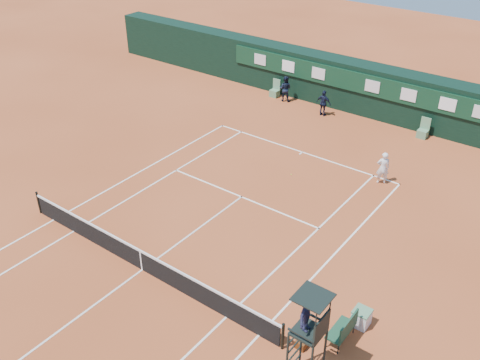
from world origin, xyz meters
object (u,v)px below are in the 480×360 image
Objects in this scene: player_bench at (344,329)px; cooler at (361,318)px; umpire_chair at (309,321)px; player at (383,168)px; tennis_net at (141,259)px.

player_bench is 1.86× the size of cooler.
umpire_chair is 2.05× the size of player.
umpire_chair is 2.85× the size of player_bench.
tennis_net is at bearing 36.25° from player.
tennis_net reaches higher than cooler.
umpire_chair is 5.30× the size of cooler.
player_bench is at bearing 75.84° from player.
tennis_net is 7.83m from umpire_chair.
umpire_chair is 3.75m from cooler.
player is at bearing 67.83° from tennis_net.
player_bench is at bearing 10.31° from tennis_net.
umpire_chair is at bearing 71.84° from player.
player is at bearing 110.05° from cooler.
player_bench is at bearing -97.72° from cooler.
umpire_chair reaches higher than cooler.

